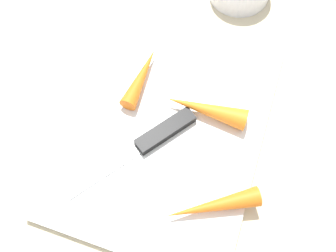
# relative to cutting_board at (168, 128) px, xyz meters

# --- Properties ---
(ground_plane) EXTENTS (1.40, 1.40, 0.00)m
(ground_plane) POSITION_rel_cutting_board_xyz_m (0.00, 0.00, -0.01)
(ground_plane) COLOR #C6B793
(cutting_board) EXTENTS (0.36, 0.26, 0.01)m
(cutting_board) POSITION_rel_cutting_board_xyz_m (0.00, 0.00, 0.00)
(cutting_board) COLOR white
(cutting_board) RESTS_ON ground_plane
(knife) EXTENTS (0.17, 0.13, 0.01)m
(knife) POSITION_rel_cutting_board_xyz_m (0.02, -0.01, 0.01)
(knife) COLOR #B7B7BC
(knife) RESTS_ON cutting_board
(carrot_medium) EXTENTS (0.03, 0.12, 0.03)m
(carrot_medium) POSITION_rel_cutting_board_xyz_m (-0.03, 0.04, 0.02)
(carrot_medium) COLOR orange
(carrot_medium) RESTS_ON cutting_board
(carrot_shortest) EXTENTS (0.10, 0.03, 0.02)m
(carrot_shortest) POSITION_rel_cutting_board_xyz_m (-0.06, -0.06, 0.02)
(carrot_shortest) COLOR orange
(carrot_shortest) RESTS_ON cutting_board
(carrot_longest) EXTENTS (0.08, 0.12, 0.03)m
(carrot_longest) POSITION_rel_cutting_board_xyz_m (0.09, 0.09, 0.02)
(carrot_longest) COLOR orange
(carrot_longest) RESTS_ON cutting_board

